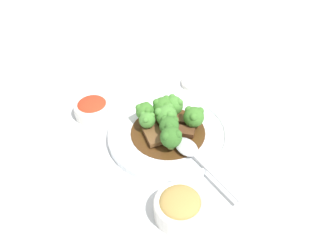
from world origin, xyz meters
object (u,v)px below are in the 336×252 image
object	(u,v)px
beef_strip_2	(183,131)
broccoli_floret_3	(194,117)
broccoli_floret_6	(169,125)
broccoli_floret_7	(166,115)
main_plate	(168,133)
broccoli_floret_1	(163,107)
broccoli_floret_4	(145,111)
serving_spoon	(191,151)
broccoli_floret_0	(147,120)
beef_strip_1	(180,119)
broccoli_floret_2	(173,105)
sauce_dish	(194,83)
beef_strip_0	(154,135)
side_bowl_kimchi	(92,108)
side_bowl_appetizer	(180,206)
broccoli_floret_5	(171,137)

from	to	relation	value
beef_strip_2	broccoli_floret_3	size ratio (longest dim) A/B	1.14
broccoli_floret_6	broccoli_floret_3	bearing A→B (deg)	-109.60
broccoli_floret_7	main_plate	bearing A→B (deg)	140.02
broccoli_floret_1	broccoli_floret_4	xyz separation A→B (m)	(0.02, 0.04, 0.00)
broccoli_floret_4	serving_spoon	size ratio (longest dim) A/B	0.27
broccoli_floret_0	broccoli_floret_6	distance (m)	0.06
broccoli_floret_1	beef_strip_1	bearing A→B (deg)	-163.22
beef_strip_2	serving_spoon	world-z (taller)	serving_spoon
broccoli_floret_2	sauce_dish	world-z (taller)	broccoli_floret_2
broccoli_floret_7	serving_spoon	world-z (taller)	broccoli_floret_7
beef_strip_2	broccoli_floret_3	distance (m)	0.04
beef_strip_0	beef_strip_1	distance (m)	0.08
side_bowl_kimchi	sauce_dish	bearing A→B (deg)	-114.97
broccoli_floret_7	side_bowl_kimchi	distance (m)	0.20
broccoli_floret_1	side_bowl_appetizer	distance (m)	0.27
beef_strip_0	sauce_dish	xyz separation A→B (m)	(0.06, -0.25, -0.02)
broccoli_floret_0	broccoli_floret_2	world-z (taller)	broccoli_floret_2
sauce_dish	side_bowl_appetizer	bearing A→B (deg)	121.96
serving_spoon	side_bowl_kimchi	bearing A→B (deg)	6.82
beef_strip_0	broccoli_floret_5	size ratio (longest dim) A/B	1.27
broccoli_floret_2	broccoli_floret_5	size ratio (longest dim) A/B	0.88
side_bowl_kimchi	broccoli_floret_6	bearing A→B (deg)	-167.73
beef_strip_0	side_bowl_kimchi	bearing A→B (deg)	6.34
beef_strip_1	broccoli_floret_4	bearing A→B (deg)	39.89
beef_strip_0	broccoli_floret_7	xyz separation A→B (m)	(0.00, -0.05, 0.03)
main_plate	broccoli_floret_2	bearing A→B (deg)	-63.17
broccoli_floret_2	side_bowl_kimchi	world-z (taller)	broccoli_floret_2
broccoli_floret_5	side_bowl_kimchi	distance (m)	0.24
broccoli_floret_7	side_bowl_appetizer	distance (m)	0.24
broccoli_floret_5	broccoli_floret_2	bearing A→B (deg)	-54.33
broccoli_floret_3	side_bowl_kimchi	distance (m)	0.26
beef_strip_0	side_bowl_kimchi	world-z (taller)	side_bowl_kimchi
beef_strip_2	broccoli_floret_6	xyz separation A→B (m)	(0.02, 0.03, 0.03)
main_plate	broccoli_floret_3	size ratio (longest dim) A/B	5.50
beef_strip_1	serving_spoon	xyz separation A→B (m)	(-0.08, 0.07, 0.00)
sauce_dish	broccoli_floret_3	bearing A→B (deg)	124.97
broccoli_floret_1	serving_spoon	bearing A→B (deg)	155.64
beef_strip_1	side_bowl_appetizer	xyz separation A→B (m)	(-0.15, 0.19, 0.00)
main_plate	broccoli_floret_3	xyz separation A→B (m)	(-0.04, -0.05, 0.04)
beef_strip_2	broccoli_floret_5	size ratio (longest dim) A/B	1.05
beef_strip_2	broccoli_floret_1	xyz separation A→B (m)	(0.07, -0.01, 0.03)
broccoli_floret_2	broccoli_floret_7	bearing A→B (deg)	106.54
main_plate	broccoli_floret_3	world-z (taller)	broccoli_floret_3
broccoli_floret_3	broccoli_floret_4	distance (m)	0.12
beef_strip_1	sauce_dish	distance (m)	0.18
main_plate	broccoli_floret_5	xyz separation A→B (m)	(-0.04, 0.04, 0.04)
broccoli_floret_6	serving_spoon	world-z (taller)	broccoli_floret_6
broccoli_floret_3	broccoli_floret_4	size ratio (longest dim) A/B	0.96
main_plate	serving_spoon	world-z (taller)	serving_spoon
beef_strip_2	side_bowl_appetizer	size ratio (longest dim) A/B	0.60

